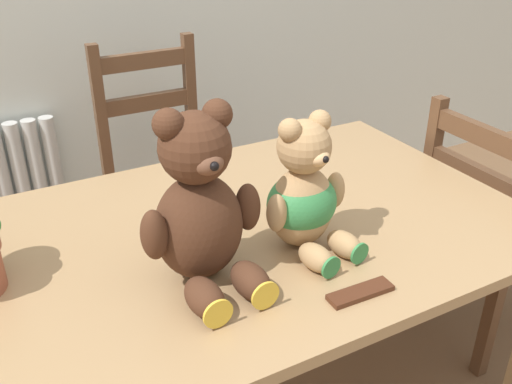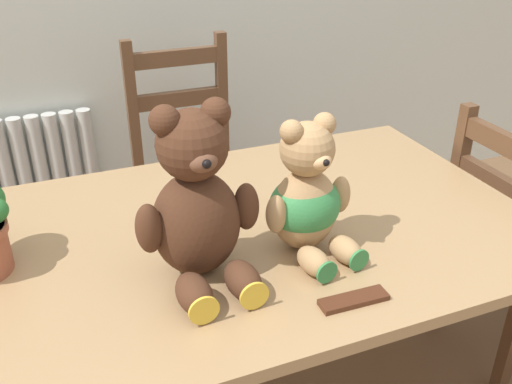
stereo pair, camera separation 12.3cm
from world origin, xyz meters
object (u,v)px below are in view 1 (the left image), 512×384
at_px(chocolate_bar, 360,293).
at_px(wooden_chair_behind, 164,179).
at_px(teddy_bear_left, 201,209).
at_px(wooden_chair_side, 489,228).
at_px(teddy_bear_right, 304,196).

bearing_deg(chocolate_bar, wooden_chair_behind, 90.71).
relative_size(wooden_chair_behind, chocolate_bar, 6.66).
xyz_separation_m(teddy_bear_left, chocolate_bar, (0.26, -0.22, -0.16)).
xyz_separation_m(wooden_chair_side, teddy_bear_left, (-1.10, -0.12, 0.43)).
distance_m(wooden_chair_side, teddy_bear_right, 0.94).
xyz_separation_m(wooden_chair_side, chocolate_bar, (-0.84, -0.34, 0.27)).
bearing_deg(teddy_bear_right, wooden_chair_side, 179.16).
relative_size(teddy_bear_left, teddy_bear_right, 1.20).
distance_m(wooden_chair_behind, teddy_bear_left, 1.08).
bearing_deg(chocolate_bar, teddy_bear_right, 90.23).
bearing_deg(wooden_chair_side, teddy_bear_right, -81.95).
relative_size(wooden_chair_behind, wooden_chair_side, 1.12).
bearing_deg(teddy_bear_right, wooden_chair_behind, -98.07).
distance_m(wooden_chair_side, chocolate_bar, 0.95).
height_order(teddy_bear_left, chocolate_bar, teddy_bear_left).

